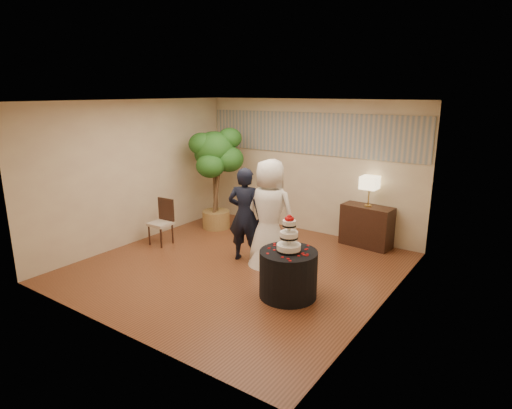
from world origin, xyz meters
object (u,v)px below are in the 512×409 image
Objects in this scene: cake_table at (288,274)px; wedding_cake at (289,233)px; groom at (245,215)px; side_chair at (160,222)px; bride at (270,213)px; table_lamp at (369,191)px; ficus_tree at (215,178)px; console at (367,226)px.

wedding_cake is (0.00, 0.00, 0.63)m from cake_table.
groom is 1.87× the size of side_chair.
bride is 1.25m from wedding_cake.
cake_table is (0.89, -0.87, -0.58)m from bride.
groom is 0.48m from bride.
table_lamp is (1.06, 1.85, 0.17)m from bride.
ficus_tree is (-2.10, 1.06, 0.19)m from bride.
cake_table is at bearing 0.00° from wedding_cake.
console is at bearing 0.00° from table_lamp.
groom is 2.01m from ficus_tree.
bride is 2.36m from ficus_tree.
cake_table is (1.36, -0.79, -0.49)m from groom.
cake_table is 1.46× the size of table_lamp.
bride is at bearing -119.74° from table_lamp.
side_chair is at bearing 171.37° from wedding_cake.
console is (0.16, 2.72, 0.05)m from cake_table.
console is (1.53, 1.93, -0.44)m from groom.
cake_table is at bearing 128.49° from bride.
bride is 1.37m from cake_table.
wedding_cake is at bearing -93.44° from table_lamp.
cake_table is 3.25m from side_chair.
groom is 3.04× the size of wedding_cake.
groom is 1.91m from side_chair.
bride is 2.19× the size of cake_table.
wedding_cake is 0.57× the size of console.
side_chair is (-0.21, -1.44, -0.67)m from ficus_tree.
console is (1.06, 1.85, -0.53)m from bride.
table_lamp is 3.26m from ficus_tree.
groom reaches higher than wedding_cake.
groom is at bearing -128.37° from table_lamp.
table_lamp is (0.00, 0.00, 0.69)m from console.
side_chair is (-3.21, 0.49, 0.10)m from cake_table.
wedding_cake is at bearing 131.70° from groom.
bride reaches higher than cake_table.
table_lamp reaches higher than wedding_cake.
groom reaches higher than side_chair.
bride is at bearing 7.32° from side_chair.
ficus_tree is at bearing 79.49° from side_chair.
ficus_tree is (-3.16, -0.79, 0.72)m from console.
table_lamp is 4.10m from side_chair.
side_chair is at bearing -141.38° from console.
console is 0.43× the size of ficus_tree.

